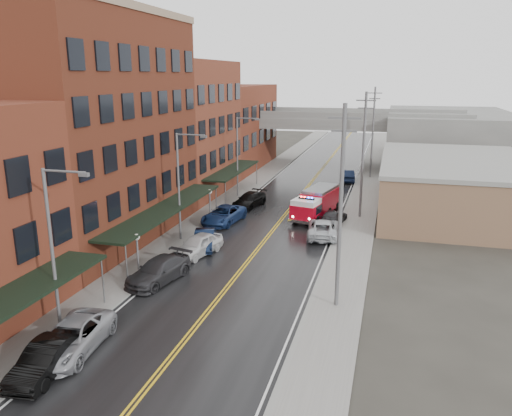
# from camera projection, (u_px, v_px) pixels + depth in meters

# --- Properties ---
(road) EXTENTS (11.00, 160.00, 0.02)m
(road) POSITION_uv_depth(u_px,v_px,m) (276.00, 227.00, 45.70)
(road) COLOR black
(road) RESTS_ON ground
(sidewalk_left) EXTENTS (3.00, 160.00, 0.15)m
(sidewalk_left) POSITION_uv_depth(u_px,v_px,m) (201.00, 220.00, 47.55)
(sidewalk_left) COLOR slate
(sidewalk_left) RESTS_ON ground
(sidewalk_right) EXTENTS (3.00, 160.00, 0.15)m
(sidewalk_right) POSITION_uv_depth(u_px,v_px,m) (357.00, 232.00, 43.82)
(sidewalk_right) COLOR slate
(sidewalk_right) RESTS_ON ground
(curb_left) EXTENTS (0.30, 160.00, 0.15)m
(curb_left) POSITION_uv_depth(u_px,v_px,m) (218.00, 221.00, 47.13)
(curb_left) COLOR gray
(curb_left) RESTS_ON ground
(curb_right) EXTENTS (0.30, 160.00, 0.15)m
(curb_right) POSITION_uv_depth(u_px,v_px,m) (338.00, 231.00, 44.24)
(curb_right) COLOR gray
(curb_right) RESTS_ON ground
(brick_building_b) EXTENTS (9.00, 20.00, 18.00)m
(brick_building_b) POSITION_uv_depth(u_px,v_px,m) (97.00, 132.00, 40.25)
(brick_building_b) COLOR #4E1F14
(brick_building_b) RESTS_ON ground
(brick_building_c) EXTENTS (9.00, 15.00, 15.00)m
(brick_building_c) POSITION_uv_depth(u_px,v_px,m) (184.00, 129.00, 56.94)
(brick_building_c) COLOR brown
(brick_building_c) RESTS_ON ground
(brick_building_far) EXTENTS (9.00, 20.00, 12.00)m
(brick_building_far) POSITION_uv_depth(u_px,v_px,m) (232.00, 127.00, 73.64)
(brick_building_far) COLOR maroon
(brick_building_far) RESTS_ON ground
(tan_building) EXTENTS (14.00, 22.00, 5.00)m
(tan_building) POSITION_uv_depth(u_px,v_px,m) (453.00, 187.00, 50.29)
(tan_building) COLOR #896349
(tan_building) RESTS_ON ground
(right_far_block) EXTENTS (18.00, 30.00, 8.00)m
(right_far_block) POSITION_uv_depth(u_px,v_px,m) (448.00, 138.00, 77.34)
(right_far_block) COLOR slate
(right_far_block) RESTS_ON ground
(awning_1) EXTENTS (2.60, 18.00, 3.09)m
(awning_1) POSITION_uv_depth(u_px,v_px,m) (167.00, 209.00, 40.32)
(awning_1) COLOR black
(awning_1) RESTS_ON ground
(awning_2) EXTENTS (2.60, 13.00, 3.09)m
(awning_2) POSITION_uv_depth(u_px,v_px,m) (233.00, 170.00, 56.63)
(awning_2) COLOR black
(awning_2) RESTS_ON ground
(globe_lamp_1) EXTENTS (0.44, 0.44, 3.12)m
(globe_lamp_1) POSITION_uv_depth(u_px,v_px,m) (137.00, 245.00, 33.70)
(globe_lamp_1) COLOR #59595B
(globe_lamp_1) RESTS_ON ground
(globe_lamp_2) EXTENTS (0.44, 0.44, 3.12)m
(globe_lamp_2) POSITION_uv_depth(u_px,v_px,m) (210.00, 198.00, 46.74)
(globe_lamp_2) COLOR #59595B
(globe_lamp_2) RESTS_ON ground
(street_lamp_0) EXTENTS (2.64, 0.22, 9.00)m
(street_lamp_0) POSITION_uv_depth(u_px,v_px,m) (55.00, 242.00, 25.54)
(street_lamp_0) COLOR #59595B
(street_lamp_0) RESTS_ON ground
(street_lamp_1) EXTENTS (2.64, 0.22, 9.00)m
(street_lamp_1) POSITION_uv_depth(u_px,v_px,m) (181.00, 180.00, 40.45)
(street_lamp_1) COLOR #59595B
(street_lamp_1) RESTS_ON ground
(street_lamp_2) EXTENTS (2.64, 0.22, 9.00)m
(street_lamp_2) POSITION_uv_depth(u_px,v_px,m) (239.00, 152.00, 55.35)
(street_lamp_2) COLOR #59595B
(street_lamp_2) RESTS_ON ground
(utility_pole_0) EXTENTS (1.80, 0.24, 12.00)m
(utility_pole_0) POSITION_uv_depth(u_px,v_px,m) (341.00, 205.00, 28.26)
(utility_pole_0) COLOR #59595B
(utility_pole_0) RESTS_ON ground
(utility_pole_1) EXTENTS (1.80, 0.24, 12.00)m
(utility_pole_1) POSITION_uv_depth(u_px,v_px,m) (363.00, 154.00, 46.90)
(utility_pole_1) COLOR #59595B
(utility_pole_1) RESTS_ON ground
(utility_pole_2) EXTENTS (1.80, 0.24, 12.00)m
(utility_pole_2) POSITION_uv_depth(u_px,v_px,m) (373.00, 131.00, 65.53)
(utility_pole_2) COLOR #59595B
(utility_pole_2) RESTS_ON ground
(overpass) EXTENTS (40.00, 10.00, 7.50)m
(overpass) POSITION_uv_depth(u_px,v_px,m) (325.00, 127.00, 73.97)
(overpass) COLOR slate
(overpass) RESTS_ON ground
(fire_truck) EXTENTS (4.26, 7.87, 2.75)m
(fire_truck) POSITION_uv_depth(u_px,v_px,m) (316.00, 202.00, 48.36)
(fire_truck) COLOR #B4081A
(fire_truck) RESTS_ON ground
(parked_car_left_1) EXTENTS (2.09, 4.72, 1.51)m
(parked_car_left_1) POSITION_uv_depth(u_px,v_px,m) (45.00, 359.00, 23.02)
(parked_car_left_1) COLOR black
(parked_car_left_1) RESTS_ON ground
(parked_car_left_2) EXTENTS (3.12, 5.84, 1.56)m
(parked_car_left_2) POSITION_uv_depth(u_px,v_px,m) (72.00, 338.00, 24.87)
(parked_car_left_2) COLOR gray
(parked_car_left_2) RESTS_ON ground
(parked_car_left_3) EXTENTS (3.30, 5.77, 1.57)m
(parked_car_left_3) POSITION_uv_depth(u_px,v_px,m) (159.00, 270.00, 33.39)
(parked_car_left_3) COLOR #2C2B2E
(parked_car_left_3) RESTS_ON ground
(parked_car_left_4) EXTENTS (3.10, 5.10, 1.62)m
(parked_car_left_4) POSITION_uv_depth(u_px,v_px,m) (198.00, 245.00, 38.34)
(parked_car_left_4) COLOR silver
(parked_car_left_4) RESTS_ON ground
(parked_car_left_5) EXTENTS (2.67, 4.65, 1.45)m
(parked_car_left_5) POSITION_uv_depth(u_px,v_px,m) (204.00, 239.00, 39.88)
(parked_car_left_5) COLOR black
(parked_car_left_5) RESTS_ON ground
(parked_car_left_6) EXTENTS (3.30, 5.96, 1.58)m
(parked_car_left_6) POSITION_uv_depth(u_px,v_px,m) (224.00, 215.00, 46.66)
(parked_car_left_6) COLOR navy
(parked_car_left_6) RESTS_ON ground
(parked_car_left_7) EXTENTS (3.04, 5.40, 1.48)m
(parked_car_left_7) POSITION_uv_depth(u_px,v_px,m) (249.00, 200.00, 52.41)
(parked_car_left_7) COLOR black
(parked_car_left_7) RESTS_ON ground
(parked_car_right_0) EXTENTS (3.18, 5.79, 1.54)m
(parked_car_right_0) POSITION_uv_depth(u_px,v_px,m) (323.00, 228.00, 42.67)
(parked_car_right_0) COLOR #B5B9BE
(parked_car_right_0) RESTS_ON ground
(parked_car_right_1) EXTENTS (2.46, 4.78, 1.33)m
(parked_car_right_1) POSITION_uv_depth(u_px,v_px,m) (333.00, 217.00, 46.34)
(parked_car_right_1) COLOR black
(parked_car_right_1) RESTS_ON ground
(parked_car_right_2) EXTENTS (2.73, 5.14, 1.67)m
(parked_car_right_2) POSITION_uv_depth(u_px,v_px,m) (331.00, 192.00, 55.58)
(parked_car_right_2) COLOR white
(parked_car_right_2) RESTS_ON ground
(parked_car_right_3) EXTENTS (2.40, 4.96, 1.57)m
(parked_car_right_3) POSITION_uv_depth(u_px,v_px,m) (347.00, 176.00, 64.89)
(parked_car_right_3) COLOR black
(parked_car_right_3) RESTS_ON ground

